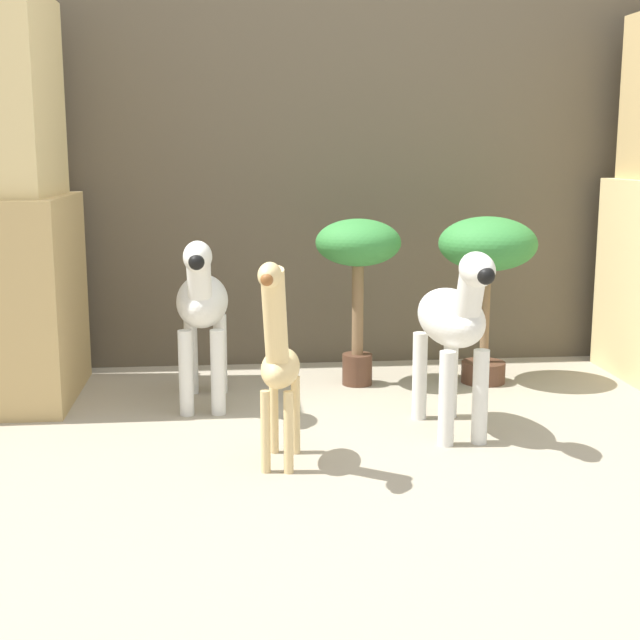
# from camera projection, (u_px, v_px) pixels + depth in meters

# --- Properties ---
(ground_plane) EXTENTS (14.00, 14.00, 0.00)m
(ground_plane) POSITION_uv_depth(u_px,v_px,m) (402.00, 466.00, 2.48)
(ground_plane) COLOR #9E937F
(wall_back) EXTENTS (6.40, 0.08, 2.20)m
(wall_back) POSITION_uv_depth(u_px,v_px,m) (345.00, 90.00, 3.53)
(wall_back) COLOR brown
(wall_back) RESTS_ON ground_plane
(zebra_right) EXTENTS (0.21, 0.51, 0.59)m
(zebra_right) POSITION_uv_depth(u_px,v_px,m) (454.00, 323.00, 2.70)
(zebra_right) COLOR silver
(zebra_right) RESTS_ON ground_plane
(zebra_left) EXTENTS (0.18, 0.51, 0.59)m
(zebra_left) POSITION_uv_depth(u_px,v_px,m) (202.00, 305.00, 3.00)
(zebra_left) COLOR silver
(zebra_left) RESTS_ON ground_plane
(giraffe_figurine) EXTENTS (0.15, 0.37, 0.59)m
(giraffe_figurine) POSITION_uv_depth(u_px,v_px,m) (278.00, 356.00, 2.41)
(giraffe_figurine) COLOR #E0C184
(giraffe_figurine) RESTS_ON ground_plane
(potted_palm_front) EXTENTS (0.36, 0.36, 0.63)m
(potted_palm_front) POSITION_uv_depth(u_px,v_px,m) (487.00, 255.00, 3.28)
(potted_palm_front) COLOR #513323
(potted_palm_front) RESTS_ON ground_plane
(potted_palm_back) EXTENTS (0.31, 0.31, 0.62)m
(potted_palm_back) POSITION_uv_depth(u_px,v_px,m) (358.00, 255.00, 3.26)
(potted_palm_back) COLOR #513323
(potted_palm_back) RESTS_ON ground_plane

